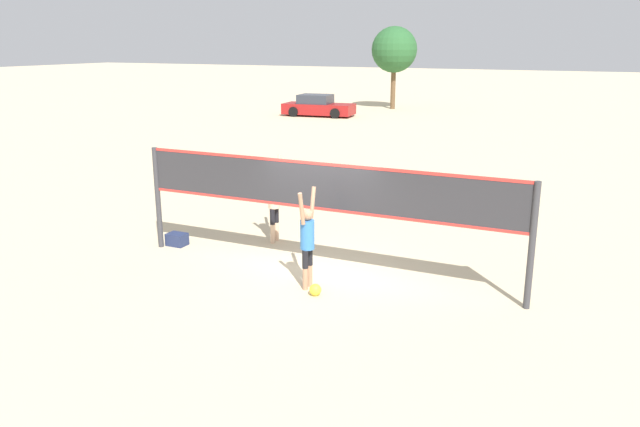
% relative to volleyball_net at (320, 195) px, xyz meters
% --- Properties ---
extents(ground_plane, '(200.00, 200.00, 0.00)m').
position_rel_volleyball_net_xyz_m(ground_plane, '(0.00, 0.00, -1.70)').
color(ground_plane, beige).
extents(volleyball_net, '(8.53, 0.13, 2.39)m').
position_rel_volleyball_net_xyz_m(volleyball_net, '(0.00, 0.00, 0.00)').
color(volleyball_net, '#38383D').
rests_on(volleyball_net, ground_plane).
extents(player_spiker, '(0.28, 0.69, 2.02)m').
position_rel_volleyball_net_xyz_m(player_spiker, '(0.11, -0.83, -0.65)').
color(player_spiker, tan).
rests_on(player_spiker, ground_plane).
extents(player_blocker, '(0.28, 0.70, 2.13)m').
position_rel_volleyball_net_xyz_m(player_blocker, '(-1.91, 1.47, -0.58)').
color(player_blocker, beige).
rests_on(player_blocker, ground_plane).
extents(volleyball, '(0.24, 0.24, 0.24)m').
position_rel_volleyball_net_xyz_m(volleyball, '(0.42, -1.12, -1.58)').
color(volleyball, yellow).
rests_on(volleyball, ground_plane).
extents(gear_bag, '(0.46, 0.35, 0.29)m').
position_rel_volleyball_net_xyz_m(gear_bag, '(-3.92, 0.25, -1.55)').
color(gear_bag, navy).
rests_on(gear_bag, ground_plane).
extents(parked_car_near, '(4.73, 2.28, 1.39)m').
position_rel_volleyball_net_xyz_m(parked_car_near, '(-12.27, 25.89, -1.08)').
color(parked_car_near, maroon).
rests_on(parked_car_near, ground_plane).
extents(tree_left_cluster, '(3.22, 3.22, 5.77)m').
position_rel_volleyball_net_xyz_m(tree_left_cluster, '(-9.29, 32.26, 2.43)').
color(tree_left_cluster, brown).
rests_on(tree_left_cluster, ground_plane).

